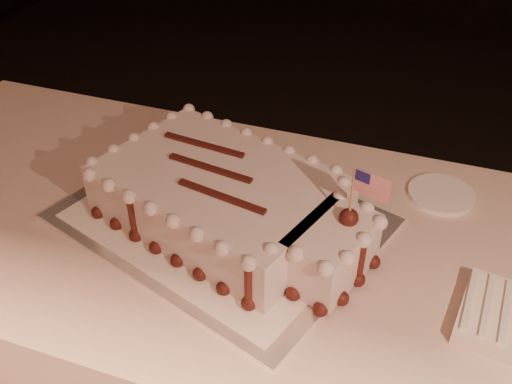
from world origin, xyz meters
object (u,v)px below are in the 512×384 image
(banquet_table, at_px, (353,373))
(sheet_cake, at_px, (232,202))
(side_plate, at_px, (441,194))
(cake_board, at_px, (221,219))

(banquet_table, bearing_deg, sheet_cake, 179.57)
(sheet_cake, height_order, side_plate, sheet_cake)
(cake_board, distance_m, sheet_cake, 0.07)
(cake_board, height_order, side_plate, side_plate)
(cake_board, distance_m, side_plate, 0.50)
(sheet_cake, bearing_deg, side_plate, 31.72)
(banquet_table, distance_m, side_plate, 0.47)
(banquet_table, distance_m, cake_board, 0.50)
(banquet_table, height_order, cake_board, cake_board)
(banquet_table, xyz_separation_m, side_plate, (0.11, 0.25, 0.38))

